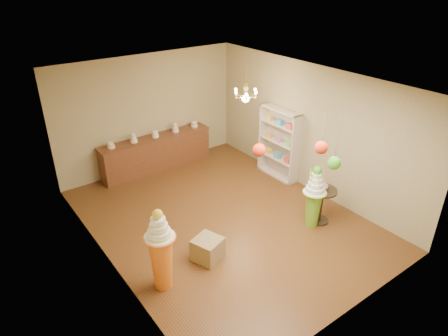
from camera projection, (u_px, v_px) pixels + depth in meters
floor at (223, 219)px, 8.64m from camera, size 6.50×6.50×0.00m
ceiling at (223, 82)px, 7.27m from camera, size 6.50×6.50×0.00m
wall_back at (149, 113)px, 10.28m from camera, size 5.00×0.04×3.00m
wall_front at (359, 236)px, 5.62m from camera, size 5.00×0.04×3.00m
wall_left at (102, 195)px, 6.63m from camera, size 0.04×6.50×3.00m
wall_right at (310, 129)px, 9.27m from camera, size 0.04×6.50×3.00m
pedestal_green at (314, 201)px, 8.17m from camera, size 0.55×0.55×1.40m
pedestal_orange at (161, 256)px, 6.57m from camera, size 0.57×0.57×1.54m
burlap_riser at (208, 249)px, 7.39m from camera, size 0.61×0.61×0.43m
sideboard at (157, 152)px, 10.55m from camera, size 3.04×0.54×1.16m
shelving_unit at (279, 143)px, 10.03m from camera, size 0.33×1.20×1.80m
round_table at (321, 201)px, 8.34m from camera, size 0.80×0.80×0.78m
vase at (323, 185)px, 8.17m from camera, size 0.24×0.24×0.22m
pom_red_left at (259, 150)px, 6.35m from camera, size 0.22×0.22×0.82m
pom_green_mid at (334, 163)px, 6.25m from camera, size 0.21×0.21×0.96m
pom_red_right at (321, 147)px, 6.17m from camera, size 0.21×0.21×0.71m
chandelier at (246, 96)px, 8.87m from camera, size 0.65×0.65×0.85m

